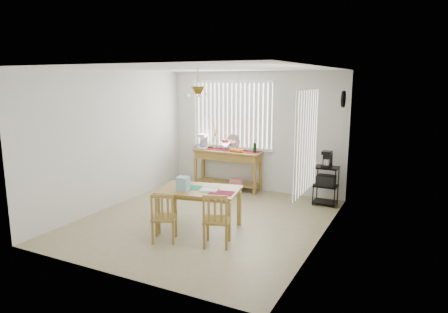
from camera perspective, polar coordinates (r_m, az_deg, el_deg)
The scene contains 10 objects.
ground at distance 7.09m, azimuth -2.75°, elevation -9.10°, with size 4.00×4.50×0.01m, color #9A8F68.
room_shell at distance 6.71m, azimuth -2.80°, elevation 4.68°, with size 4.20×4.70×2.70m.
sideboard at distance 8.87m, azimuth 0.56°, elevation -0.55°, with size 1.55×0.44×0.87m.
sideboard_items at distance 8.93m, azimuth -0.85°, elevation 1.81°, with size 1.47×0.37×0.67m.
wire_cart at distance 8.04m, azimuth 14.36°, elevation -3.54°, with size 0.45×0.36×0.76m.
cart_items at distance 7.95m, azimuth 14.53°, elevation -0.41°, with size 0.18×0.21×0.31m.
dining_table at distance 6.50m, azimuth -3.54°, elevation -5.31°, with size 1.41×1.05×0.68m.
table_items at distance 6.40m, azimuth -4.93°, elevation -4.11°, with size 1.04×0.47×0.22m.
chair_left at distance 6.14m, azimuth -8.59°, elevation -8.62°, with size 0.48×0.48×0.77m.
chair_right at distance 5.90m, azimuth -1.09°, elevation -9.08°, with size 0.48×0.48×0.82m.
Camera 1 is at (3.28, -5.79, 2.43)m, focal length 32.00 mm.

